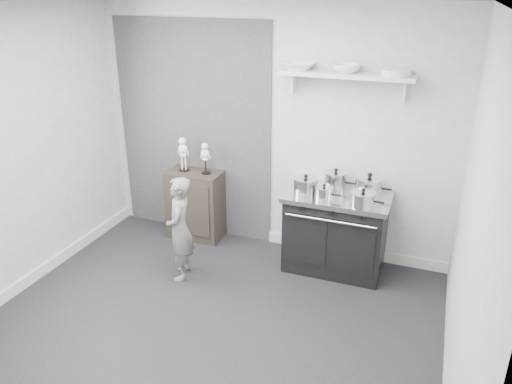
% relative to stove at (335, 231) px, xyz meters
% --- Properties ---
extents(ground, '(4.00, 4.00, 0.00)m').
position_rel_stove_xyz_m(ground, '(-0.84, -1.48, -0.43)').
color(ground, black).
rests_on(ground, ground).
extents(room_shell, '(4.02, 3.62, 2.71)m').
position_rel_stove_xyz_m(room_shell, '(-0.93, -1.33, 1.21)').
color(room_shell, '#A9A9A6').
rests_on(room_shell, ground).
extents(wall_shelf, '(1.30, 0.26, 0.24)m').
position_rel_stove_xyz_m(wall_shelf, '(-0.04, 0.20, 1.58)').
color(wall_shelf, silver).
rests_on(wall_shelf, room_shell).
extents(stove, '(1.06, 0.66, 0.85)m').
position_rel_stove_xyz_m(stove, '(0.00, 0.00, 0.00)').
color(stove, black).
rests_on(stove, ground).
extents(side_cabinet, '(0.63, 0.37, 0.83)m').
position_rel_stove_xyz_m(side_cabinet, '(-1.71, 0.13, -0.02)').
color(side_cabinet, black).
rests_on(side_cabinet, ground).
extents(child, '(0.39, 0.47, 1.10)m').
position_rel_stove_xyz_m(child, '(-1.44, -0.73, 0.12)').
color(child, slate).
rests_on(child, ground).
extents(pot_front_left, '(0.33, 0.25, 0.21)m').
position_rel_stove_xyz_m(pot_front_left, '(-0.32, -0.08, 0.51)').
color(pot_front_left, silver).
rests_on(pot_front_left, stove).
extents(pot_back_left, '(0.32, 0.24, 0.23)m').
position_rel_stove_xyz_m(pot_back_left, '(-0.06, 0.14, 0.52)').
color(pot_back_left, silver).
rests_on(pot_back_left, stove).
extents(pot_back_right, '(0.37, 0.28, 0.24)m').
position_rel_stove_xyz_m(pot_back_right, '(0.29, 0.10, 0.52)').
color(pot_back_right, silver).
rests_on(pot_back_right, stove).
extents(pot_front_right, '(0.33, 0.24, 0.19)m').
position_rel_stove_xyz_m(pot_front_right, '(0.28, -0.20, 0.50)').
color(pot_front_right, silver).
rests_on(pot_front_right, stove).
extents(pot_front_center, '(0.27, 0.19, 0.16)m').
position_rel_stove_xyz_m(pot_front_center, '(-0.11, -0.15, 0.49)').
color(pot_front_center, silver).
rests_on(pot_front_center, stove).
extents(skeleton_full, '(0.13, 0.08, 0.46)m').
position_rel_stove_xyz_m(skeleton_full, '(-1.84, 0.13, 0.63)').
color(skeleton_full, white).
rests_on(skeleton_full, side_cabinet).
extents(skeleton_torso, '(0.12, 0.08, 0.42)m').
position_rel_stove_xyz_m(skeleton_torso, '(-1.56, 0.13, 0.61)').
color(skeleton_torso, white).
rests_on(skeleton_torso, side_cabinet).
extents(bowl_large, '(0.32, 0.32, 0.08)m').
position_rel_stove_xyz_m(bowl_large, '(-0.51, 0.19, 1.65)').
color(bowl_large, white).
rests_on(bowl_large, wall_shelf).
extents(bowl_small, '(0.26, 0.26, 0.08)m').
position_rel_stove_xyz_m(bowl_small, '(-0.04, 0.19, 1.65)').
color(bowl_small, white).
rests_on(bowl_small, wall_shelf).
extents(plate_stack, '(0.28, 0.28, 0.06)m').
position_rel_stove_xyz_m(plate_stack, '(0.42, 0.19, 1.64)').
color(plate_stack, silver).
rests_on(plate_stack, wall_shelf).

